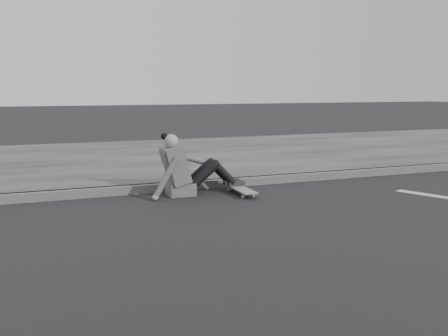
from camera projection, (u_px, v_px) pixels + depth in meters
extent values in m
plane|color=black|center=(254.00, 239.00, 4.94)|extent=(80.00, 80.00, 0.00)
cube|color=#4E4E4E|center=(181.00, 186.00, 7.31)|extent=(24.00, 0.16, 0.12)
cube|color=#393939|center=(139.00, 159.00, 10.09)|extent=(24.00, 6.00, 0.12)
cylinder|color=gray|center=(243.00, 196.00, 6.77)|extent=(0.03, 0.05, 0.05)
cylinder|color=gray|center=(253.00, 195.00, 6.82)|extent=(0.03, 0.05, 0.05)
cylinder|color=gray|center=(229.00, 189.00, 7.24)|extent=(0.03, 0.05, 0.05)
cylinder|color=gray|center=(238.00, 188.00, 7.30)|extent=(0.03, 0.05, 0.05)
cube|color=#29292B|center=(248.00, 194.00, 6.79)|extent=(0.16, 0.04, 0.03)
cube|color=#29292B|center=(234.00, 187.00, 7.27)|extent=(0.16, 0.04, 0.03)
cube|color=slate|center=(240.00, 189.00, 7.02)|extent=(0.20, 0.78, 0.02)
cube|color=#4F4F51|center=(181.00, 189.00, 6.97)|extent=(0.36, 0.34, 0.18)
cube|color=#4F4F51|center=(176.00, 165.00, 6.89)|extent=(0.37, 0.40, 0.57)
cube|color=#4F4F51|center=(166.00, 157.00, 6.82)|extent=(0.14, 0.30, 0.20)
cylinder|color=gray|center=(172.00, 148.00, 6.83)|extent=(0.09, 0.09, 0.08)
sphere|color=gray|center=(171.00, 141.00, 6.81)|extent=(0.20, 0.20, 0.20)
sphere|color=black|center=(164.00, 136.00, 6.79)|extent=(0.09, 0.09, 0.09)
cylinder|color=black|center=(204.00, 175.00, 6.97)|extent=(0.43, 0.13, 0.39)
cylinder|color=black|center=(200.00, 173.00, 7.13)|extent=(0.43, 0.13, 0.39)
cylinder|color=black|center=(224.00, 174.00, 7.07)|extent=(0.35, 0.11, 0.36)
cylinder|color=black|center=(220.00, 172.00, 7.24)|extent=(0.35, 0.11, 0.36)
sphere|color=black|center=(215.00, 164.00, 7.00)|extent=(0.13, 0.13, 0.13)
sphere|color=black|center=(211.00, 163.00, 7.17)|extent=(0.13, 0.13, 0.13)
cube|color=#252525|center=(236.00, 184.00, 7.16)|extent=(0.24, 0.08, 0.07)
cube|color=#252525|center=(231.00, 181.00, 7.33)|extent=(0.24, 0.08, 0.07)
cylinder|color=#4F4F51|center=(166.00, 178.00, 6.65)|extent=(0.38, 0.08, 0.58)
sphere|color=gray|center=(155.00, 198.00, 6.62)|extent=(0.08, 0.08, 0.08)
cylinder|color=#4F4F51|center=(189.00, 158.00, 7.11)|extent=(0.48, 0.08, 0.21)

